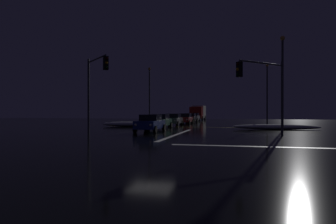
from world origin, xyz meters
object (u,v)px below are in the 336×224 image
box_truck (198,112)px  traffic_signal_nw (95,80)px  sedan_blue (150,123)px  traffic_signal_ne (264,83)px  sedan_red (185,119)px  sedan_green (160,121)px  sedan_gray (173,120)px  sedan_black (190,118)px  streetlamp_right_far (267,89)px  streetlamp_right_near (283,76)px  streetlamp_left_far (149,91)px  sedan_silver (194,117)px

box_truck → traffic_signal_nw: traffic_signal_nw is taller
sedan_blue → box_truck: (-0.58, 37.70, 0.91)m
traffic_signal_ne → sedan_red: bearing=114.1°
sedan_green → sedan_gray: (0.08, 6.57, 0.00)m
sedan_blue → sedan_black: same height
sedan_red → streetlamp_right_far: streetlamp_right_far is taller
sedan_black → traffic_signal_ne: bearing=-70.6°
sedan_red → traffic_signal_nw: bearing=-100.2°
sedan_red → streetlamp_right_near: (11.72, -14.83, 4.30)m
sedan_blue → sedan_black: bearing=90.5°
traffic_signal_nw → streetlamp_left_far: 22.57m
sedan_blue → sedan_gray: bearing=92.6°
sedan_blue → sedan_green: 5.96m
sedan_silver → box_truck: 7.40m
sedan_silver → traffic_signal_nw: traffic_signal_nw is taller
sedan_gray → sedan_black: (0.37, 11.92, 0.00)m
streetlamp_right_far → box_truck: bearing=123.8°
sedan_blue → sedan_gray: (-0.56, 12.49, 0.00)m
sedan_silver → streetlamp_left_far: 12.97m
sedan_blue → sedan_silver: size_ratio=1.00×
streetlamp_right_near → streetlamp_right_far: size_ratio=1.02×
sedan_blue → streetlamp_right_near: (11.70, 3.37, 4.30)m
sedan_red → traffic_signal_nw: size_ratio=0.67×
sedan_black → sedan_silver: size_ratio=1.00×
sedan_blue → streetlamp_left_far: size_ratio=0.50×
sedan_gray → box_truck: size_ratio=0.52×
sedan_silver → streetlamp_left_far: (-5.39, -11.00, 4.26)m
sedan_silver → streetlamp_right_far: size_ratio=0.50×
sedan_black → streetlamp_left_far: bearing=-138.1°
sedan_red → traffic_signal_nw: traffic_signal_nw is taller
sedan_silver → sedan_gray: bearing=-90.4°
traffic_signal_nw → traffic_signal_ne: bearing=-0.7°
sedan_green → traffic_signal_ne: bearing=-42.0°
sedan_blue → sedan_black: size_ratio=1.00×
sedan_red → traffic_signal_ne: (9.59, -21.47, 3.14)m
streetlamp_right_near → streetlamp_right_far: streetlamp_right_near is taller
sedan_blue → streetlamp_right_near: bearing=16.0°
box_truck → streetlamp_right_near: streetlamp_right_near is taller
sedan_silver → traffic_signal_nw: bearing=-95.8°
streetlamp_right_far → sedan_silver: bearing=137.8°
sedan_black → traffic_signal_nw: 28.00m
sedan_blue → traffic_signal_ne: (9.57, -3.27, 3.14)m
traffic_signal_ne → sedan_blue: bearing=161.2°
streetlamp_right_far → sedan_blue: bearing=-121.1°
sedan_silver → traffic_signal_ne: 35.23m
sedan_green → sedan_gray: 6.57m
sedan_silver → box_truck: size_ratio=0.52×
streetlamp_right_near → sedan_blue: bearing=-164.0°
sedan_green → sedan_black: same height
sedan_green → streetlamp_right_far: (12.34, 13.44, 4.23)m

